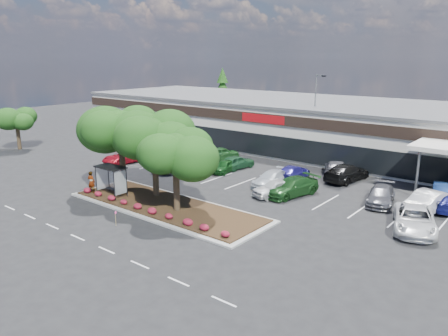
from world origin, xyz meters
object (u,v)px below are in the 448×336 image
Objects in this scene: light_pole at (315,121)px; survey_stake at (116,217)px; car_1 at (174,163)px; car_0 at (124,157)px.

light_pole is 8.99× the size of survey_stake.
light_pole is at bearing 54.49° from car_1.
survey_stake is 16.24m from car_1.
light_pole is 1.97× the size of car_0.
light_pole is 22.96m from car_0.
light_pole reaches higher than car_1.
survey_stake is at bearing -91.61° from light_pole.
car_0 is at bearing -172.87° from car_1.
survey_stake is at bearing -36.25° from car_0.
car_1 is at bearing -120.87° from light_pole.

